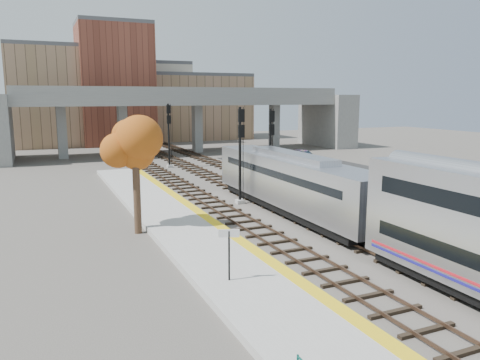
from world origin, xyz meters
name	(u,v)px	position (x,y,z in m)	size (l,w,h in m)	color
ground	(331,240)	(0.00, 0.00, 0.00)	(160.00, 160.00, 0.00)	#47423D
platform	(214,253)	(-7.25, 0.00, 0.17)	(4.50, 60.00, 0.35)	#9E9E99
yellow_strip	(248,245)	(-5.35, 0.00, 0.35)	(0.70, 60.00, 0.01)	yellow
tracks	(254,196)	(0.93, 12.50, 0.08)	(10.70, 95.00, 0.25)	black
overpass	(184,113)	(4.92, 45.00, 5.81)	(54.00, 12.00, 9.50)	slate
buildings_far	(130,98)	(1.26, 66.57, 7.88)	(43.00, 21.00, 20.60)	#9E785C
parking_lot	(295,164)	(14.00, 28.00, 0.02)	(14.00, 18.00, 0.04)	black
locomotive	(291,182)	(1.00, 6.48, 2.28)	(3.02, 19.05, 4.10)	#A8AAB2
signal_mast_near	(240,156)	(-1.10, 10.63, 3.76)	(0.60, 0.64, 7.43)	#9E9E99
signal_mast_mid	(270,151)	(3.00, 13.56, 3.59)	(0.60, 0.64, 7.18)	#9E9E99
signal_mast_far	(169,136)	(-1.10, 31.20, 3.75)	(0.60, 0.64, 7.41)	#9E9E99
station_sign	(229,244)	(-8.09, -4.04, 1.98)	(0.86, 0.36, 2.27)	black
tree	(135,150)	(-9.99, 5.84, 5.09)	(3.60, 3.60, 6.86)	#382619
car_a	(312,166)	(12.66, 22.07, 0.61)	(1.34, 3.33, 1.13)	#99999E
car_b	(285,160)	(12.22, 27.50, 0.62)	(1.24, 3.54, 1.17)	#99999E
car_c	(306,155)	(17.30, 30.98, 0.61)	(1.60, 3.94, 1.14)	#99999E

